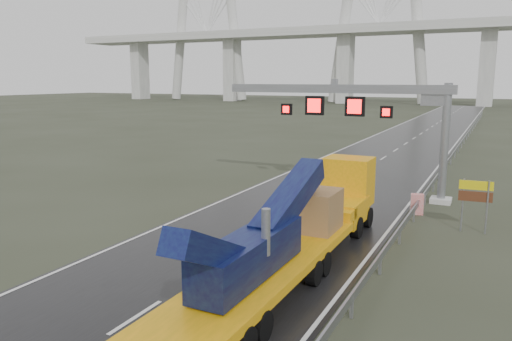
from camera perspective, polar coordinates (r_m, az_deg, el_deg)
The scene contains 7 objects.
ground at distance 18.23m, azimuth -9.45°, elevation -13.71°, with size 400.00×400.00×0.00m, color #2F3324.
road at distance 54.83m, azimuth 15.67°, elevation 2.25°, with size 11.00×200.00×0.02m, color black.
guardrail at distance 44.10m, azimuth 21.05°, elevation 0.95°, with size 0.20×140.00×1.40m, color gray, non-canonical shape.
sign_gantry at distance 32.41m, azimuth 12.46°, elevation 6.98°, with size 14.90×1.20×7.42m.
heavy_haul_truck at distance 20.26m, azimuth 5.37°, elevation -6.21°, with size 2.75×17.93×4.21m.
exit_sign_pair at distance 26.38m, azimuth 23.79°, elevation -2.67°, with size 1.54×0.19×2.64m.
striped_barrier at distance 29.11m, azimuth 17.92°, elevation -3.68°, with size 0.69×0.37×1.16m, color red.
Camera 1 is at (9.87, -13.43, 7.40)m, focal length 35.00 mm.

